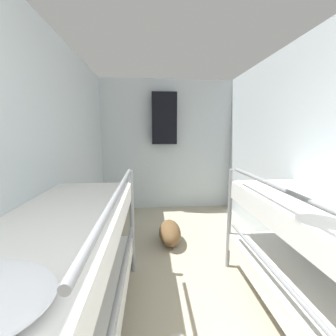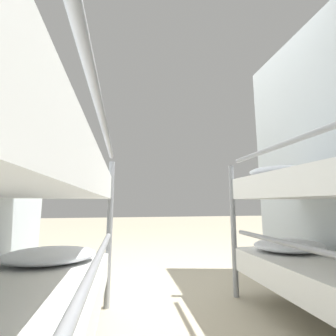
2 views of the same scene
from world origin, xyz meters
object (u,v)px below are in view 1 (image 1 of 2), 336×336
object	(u,v)px
hanging_coat	(164,118)
duffel_bag	(170,233)
bunk_stack_right_near	(335,269)
bunk_stack_left_near	(58,282)

from	to	relation	value
hanging_coat	duffel_bag	bearing A→B (deg)	-90.50
bunk_stack_right_near	hanging_coat	bearing A→B (deg)	107.68
bunk_stack_left_near	hanging_coat	size ratio (longest dim) A/B	2.08
bunk_stack_right_near	duffel_bag	bearing A→B (deg)	120.75
bunk_stack_right_near	hanging_coat	xyz separation A→B (m)	(-0.90, 2.83, 1.09)
bunk_stack_right_near	duffel_bag	world-z (taller)	bunk_stack_right_near
bunk_stack_right_near	bunk_stack_left_near	bearing A→B (deg)	180.00
bunk_stack_left_near	bunk_stack_right_near	xyz separation A→B (m)	(1.69, 0.00, 0.00)
bunk_stack_left_near	hanging_coat	bearing A→B (deg)	74.56
bunk_stack_right_near	hanging_coat	world-z (taller)	hanging_coat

